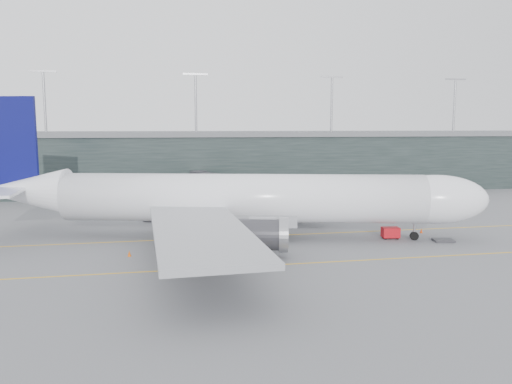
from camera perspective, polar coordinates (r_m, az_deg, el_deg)
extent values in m
plane|color=#5C5C61|center=(78.51, -7.84, -4.70)|extent=(320.00, 320.00, 0.00)
cube|color=gold|center=(74.60, -7.68, -5.33)|extent=(160.00, 0.25, 0.02)
cube|color=gold|center=(59.13, -6.79, -8.73)|extent=(160.00, 0.25, 0.02)
cube|color=gold|center=(98.45, -5.56, -2.18)|extent=(0.25, 60.00, 0.02)
cube|color=black|center=(135.05, -9.22, 3.35)|extent=(240.00, 35.00, 14.00)
cube|color=slate|center=(134.74, -9.29, 6.58)|extent=(240.00, 36.00, 1.20)
cylinder|color=#9E9EA3|center=(127.51, -23.01, 9.37)|extent=(0.60, 0.60, 14.00)
cylinder|color=#9E9EA3|center=(125.11, -6.90, 9.95)|extent=(0.60, 0.60, 14.00)
cylinder|color=#9E9EA3|center=(132.27, 8.63, 9.78)|extent=(0.60, 0.60, 14.00)
cylinder|color=#9E9EA3|center=(147.61, 21.72, 9.10)|extent=(0.60, 0.60, 14.00)
cylinder|color=white|center=(73.37, -1.56, -0.68)|extent=(52.77, 19.43, 7.09)
ellipsoid|color=white|center=(76.47, 19.86, -0.79)|extent=(16.15, 10.44, 7.09)
cone|color=white|center=(82.48, -24.76, 0.10)|extent=(13.84, 9.61, 6.81)
cube|color=#919399|center=(73.91, -2.44, -2.78)|extent=(19.13, 9.92, 2.29)
cube|color=black|center=(77.70, 22.96, 0.04)|extent=(3.26, 3.93, 0.91)
cube|color=#919399|center=(56.63, -6.45, -4.33)|extent=(11.55, 33.53, 0.63)
cylinder|color=#36353A|center=(63.09, -0.25, -4.87)|extent=(8.73, 5.80, 4.00)
cube|color=#919399|center=(91.32, -2.84, 0.20)|extent=(25.41, 33.89, 0.63)
cylinder|color=#36353A|center=(84.42, 0.57, -1.72)|extent=(8.73, 5.80, 4.00)
cube|color=#090B50|center=(82.77, -26.09, 5.06)|extent=(7.35, 2.33, 13.72)
cube|color=white|center=(88.49, -23.56, 0.99)|extent=(10.47, 12.05, 0.40)
cylinder|color=black|center=(76.62, 17.63, -4.81)|extent=(1.33, 0.74, 1.26)
cylinder|color=#9E9EA3|center=(76.44, 17.65, -4.18)|extent=(0.34, 0.34, 2.97)
cylinder|color=black|center=(69.50, -5.69, -5.63)|extent=(1.58, 0.91, 1.49)
cylinder|color=black|center=(80.13, -4.51, -3.86)|extent=(1.58, 0.91, 1.49)
cube|color=#26262B|center=(81.94, 6.59, -0.64)|extent=(4.34, 4.55, 2.78)
cube|color=#26262B|center=(88.25, 3.08, -0.03)|extent=(7.46, 12.81, 2.48)
cube|color=#26262B|center=(98.70, -1.50, 0.78)|extent=(7.68, 12.91, 2.58)
cube|color=#26262B|center=(109.68, -5.18, 1.42)|extent=(7.91, 13.01, 2.68)
cylinder|color=#9E9EA3|center=(89.25, 2.79, -1.94)|extent=(0.50, 0.50, 3.77)
cube|color=#36353A|center=(89.51, 2.79, -2.91)|extent=(2.42, 2.16, 0.69)
cylinder|color=#26262B|center=(120.24, 0.91, 1.98)|extent=(3.97, 3.97, 2.98)
cylinder|color=#26262B|center=(120.58, 0.91, 0.48)|extent=(1.79, 1.79, 3.57)
cube|color=#B70D16|center=(76.58, 15.12, -4.46)|extent=(2.66, 1.86, 1.48)
cylinder|color=black|center=(75.92, 14.59, -5.12)|extent=(0.47, 0.22, 0.45)
cylinder|color=black|center=(76.52, 15.88, -5.06)|extent=(0.47, 0.22, 0.45)
cylinder|color=black|center=(76.97, 14.32, -4.94)|extent=(0.47, 0.22, 0.45)
cylinder|color=black|center=(77.56, 15.59, -4.89)|extent=(0.47, 0.22, 0.45)
cube|color=#323136|center=(77.26, 20.63, -5.19)|extent=(3.19, 2.77, 0.28)
cube|color=#36353A|center=(89.26, -11.94, -3.21)|extent=(2.67, 2.46, 0.22)
cube|color=#9FA6AB|center=(89.09, -11.95, -2.60)|extent=(2.23, 2.18, 1.61)
cube|color=navy|center=(88.95, -11.97, -2.07)|extent=(2.31, 2.25, 0.09)
cube|color=#36353A|center=(89.42, -8.87, -3.12)|extent=(2.85, 2.63, 0.23)
cube|color=#ACB2B9|center=(89.23, -8.89, -2.46)|extent=(2.39, 2.33, 1.72)
cube|color=navy|center=(89.09, -8.90, -1.90)|extent=(2.46, 2.41, 0.09)
cube|color=#36353A|center=(87.56, -9.14, -3.35)|extent=(2.37, 2.02, 0.21)
cube|color=#B0B5BD|center=(87.39, -9.16, -2.74)|extent=(1.93, 1.84, 1.59)
cube|color=navy|center=(87.25, -9.17, -2.20)|extent=(1.99, 1.91, 0.08)
cone|color=#EC450D|center=(82.15, 18.37, -4.22)|extent=(0.45, 0.45, 0.72)
cone|color=orange|center=(61.03, -0.19, -7.83)|extent=(0.43, 0.43, 0.69)
cone|color=#E45A0C|center=(88.45, -3.55, -3.05)|extent=(0.42, 0.42, 0.67)
cone|color=#D9540C|center=(66.14, -14.28, -6.83)|extent=(0.48, 0.48, 0.77)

